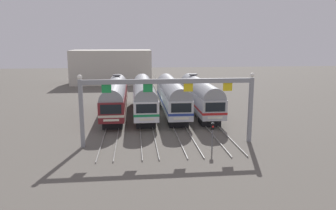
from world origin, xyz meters
TOP-DOWN VIEW (x-y plane):
  - ground_plane at (0.00, 0.00)m, footprint 160.00×160.00m
  - track_bed at (-0.00, 17.00)m, footprint 13.13×70.00m
  - commuter_train_maroon at (-5.81, -0.00)m, footprint 2.88×18.06m
  - commuter_train_white at (-1.94, -0.01)m, footprint 2.88×18.06m
  - commuter_train_silver at (1.94, -0.01)m, footprint 2.88×18.06m
  - commuter_train_stainless at (5.81, -0.00)m, footprint 2.88×18.06m
  - catenary_gantry at (0.00, -13.50)m, footprint 16.87×0.44m
  - yard_signal_mast at (3.88, -15.72)m, footprint 0.28×0.35m
  - maintenance_building at (-8.48, 34.58)m, footprint 18.50×10.00m

SIDE VIEW (x-z plane):
  - ground_plane at x=0.00m, z-range 0.00..0.00m
  - track_bed at x=0.00m, z-range 0.00..0.15m
  - yard_signal_mast at x=3.88m, z-range 0.53..3.19m
  - commuter_train_white at x=-1.94m, z-range 0.30..5.07m
  - commuter_train_silver at x=1.94m, z-range 0.30..5.07m
  - commuter_train_maroon at x=-5.81m, z-range 0.16..5.21m
  - commuter_train_stainless at x=5.81m, z-range 0.16..5.21m
  - maintenance_building at x=-8.48m, z-range 0.00..7.87m
  - catenary_gantry at x=0.00m, z-range 1.60..8.57m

